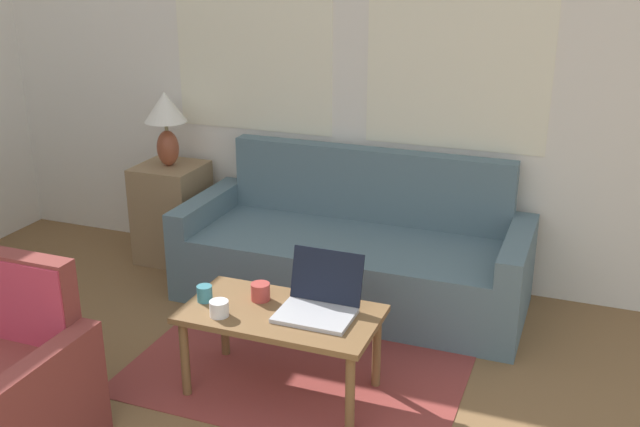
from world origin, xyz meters
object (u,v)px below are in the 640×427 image
object	(u,v)px
coffee_table	(281,322)
table_lamp	(166,117)
cup_white	(260,292)
laptop	(319,300)
cup_yellow	(205,293)
cup_navy	(219,308)
couch	(354,256)

from	to	relation	value
coffee_table	table_lamp	bearing A→B (deg)	137.71
coffee_table	cup_white	size ratio (longest dim) A/B	9.98
coffee_table	laptop	xyz separation A→B (m)	(0.17, 0.06, 0.11)
cup_yellow	cup_white	size ratio (longest dim) A/B	0.85
coffee_table	cup_white	bearing A→B (deg)	151.26
table_lamp	cup_navy	world-z (taller)	table_lamp
cup_navy	couch	bearing A→B (deg)	78.94
cup_white	coffee_table	bearing A→B (deg)	-28.74
couch	cup_navy	bearing A→B (deg)	-101.06
cup_navy	cup_white	xyz separation A→B (m)	(0.11, 0.22, 0.01)
laptop	cup_white	bearing A→B (deg)	177.27
laptop	cup_white	world-z (taller)	laptop
coffee_table	cup_white	xyz separation A→B (m)	(-0.14, 0.08, 0.10)
cup_yellow	cup_white	distance (m)	0.27
coffee_table	cup_white	world-z (taller)	cup_white
cup_navy	cup_white	size ratio (longest dim) A/B	0.97
couch	table_lamp	distance (m)	1.55
cup_yellow	coffee_table	bearing A→B (deg)	4.49
laptop	cup_yellow	distance (m)	0.57
couch	table_lamp	world-z (taller)	table_lamp
coffee_table	cup_navy	distance (m)	0.30
couch	cup_white	xyz separation A→B (m)	(-0.14, -1.05, 0.21)
couch	cup_white	bearing A→B (deg)	-97.54
cup_navy	coffee_table	bearing A→B (deg)	29.42
couch	cup_navy	size ratio (longest dim) A/B	22.91
coffee_table	laptop	distance (m)	0.22
couch	laptop	xyz separation A→B (m)	(0.18, -1.06, 0.23)
cup_navy	table_lamp	bearing A→B (deg)	128.74
cup_yellow	cup_white	world-z (taller)	cup_white
couch	table_lamp	bearing A→B (deg)	175.40
cup_navy	cup_white	bearing A→B (deg)	63.66
couch	laptop	world-z (taller)	couch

